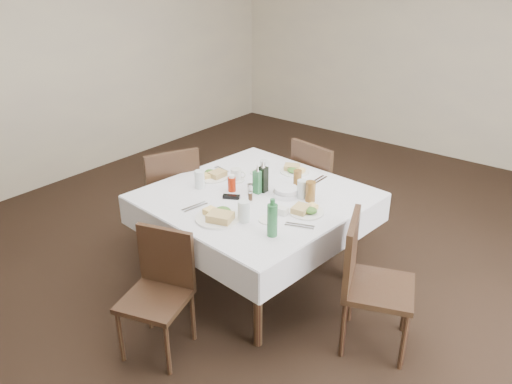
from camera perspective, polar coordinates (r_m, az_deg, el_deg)
ground_plane at (r=4.18m, az=1.60°, el=-8.82°), size 7.00×7.00×0.00m
room_shell at (r=3.52m, az=1.95°, el=14.92°), size 6.04×7.04×2.80m
dining_table at (r=3.70m, az=-0.06°, el=-1.30°), size 1.56×1.56×0.76m
chair_north at (r=4.41m, az=7.13°, el=0.81°), size 0.51×0.51×0.93m
chair_south at (r=3.27m, az=-10.87°, el=-10.25°), size 0.49×0.49×0.82m
chair_east at (r=3.27m, az=12.46°, el=-9.33°), size 0.56×0.56×0.91m
chair_west at (r=4.26m, az=-9.75°, el=-0.15°), size 0.59×0.59×0.95m
meal_north at (r=4.05m, az=4.35°, el=2.54°), size 0.24×0.24×0.05m
meal_south at (r=3.32m, az=-4.26°, el=-2.74°), size 0.30×0.30×0.07m
meal_east at (r=3.41m, az=5.73°, el=-2.09°), size 0.24×0.24×0.05m
meal_west at (r=3.95m, az=-4.94°, el=1.93°), size 0.24×0.24×0.05m
side_plate_a at (r=4.03m, az=0.40°, el=2.24°), size 0.15×0.15×0.01m
side_plate_b at (r=3.31m, az=1.46°, el=-3.20°), size 0.14×0.14×0.01m
water_n at (r=3.96m, az=0.93°, el=2.76°), size 0.07×0.07×0.13m
water_s at (r=3.27m, az=-1.40°, el=-2.20°), size 0.08×0.08×0.15m
water_e at (r=3.61m, az=5.29°, el=0.34°), size 0.07×0.07×0.14m
water_w at (r=3.77m, az=-6.45°, el=1.44°), size 0.07×0.07×0.14m
iced_tea_a at (r=3.78m, az=4.76°, el=1.56°), size 0.06×0.06×0.13m
iced_tea_b at (r=3.56m, az=6.24°, el=0.07°), size 0.07×0.07×0.15m
bread_basket at (r=3.64m, az=3.48°, el=-0.00°), size 0.19×0.19×0.06m
oil_cruet_dark at (r=3.67m, az=0.80°, el=1.59°), size 0.06×0.06×0.25m
oil_cruet_green at (r=3.65m, az=0.19°, el=1.28°), size 0.05×0.05×0.22m
ketchup_bottle at (r=3.70m, az=-2.78°, el=0.97°), size 0.06×0.06×0.13m
salt_shaker at (r=3.64m, az=-0.69°, el=0.28°), size 0.04×0.04×0.09m
pepper_shaker at (r=3.57m, az=-0.65°, el=-0.43°), size 0.03×0.03×0.07m
coffee_mug at (r=3.88m, az=-2.28°, el=1.93°), size 0.14×0.13×0.10m
sunglasses at (r=3.60m, az=-2.83°, el=-0.55°), size 0.13×0.09×0.03m
green_bottle at (r=3.09m, az=1.87°, el=-3.18°), size 0.07×0.07×0.25m
sugar_caddy at (r=3.38m, az=2.77°, el=-2.10°), size 0.11×0.07×0.05m
cutlery_n at (r=3.92m, az=7.17°, el=1.35°), size 0.05×0.20×0.01m
cutlery_s at (r=3.50m, az=-7.01°, el=-1.71°), size 0.08×0.20×0.01m
cutlery_e at (r=3.25m, az=4.99°, el=-3.88°), size 0.20×0.11×0.01m
cutlery_w at (r=4.10m, az=-3.96°, el=2.57°), size 0.16×0.07×0.01m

